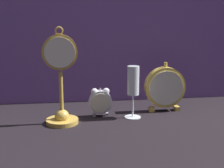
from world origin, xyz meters
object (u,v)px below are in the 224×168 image
mantel_clock_silver (165,88)px  pocket_watch_on_stand (61,89)px  champagne_flute (133,85)px  alarm_clock_twin_bell (100,101)px

mantel_clock_silver → pocket_watch_on_stand: bearing=-166.7°
pocket_watch_on_stand → champagne_flute: 0.27m
alarm_clock_twin_bell → mantel_clock_silver: 0.28m
alarm_clock_twin_bell → mantel_clock_silver: (0.27, 0.03, 0.04)m
pocket_watch_on_stand → champagne_flute: size_ratio=1.74×
pocket_watch_on_stand → mantel_clock_silver: size_ratio=1.73×
alarm_clock_twin_bell → champagne_flute: bearing=-16.3°
mantel_clock_silver → champagne_flute: bearing=-155.1°
champagne_flute → alarm_clock_twin_bell: bearing=163.7°
pocket_watch_on_stand → alarm_clock_twin_bell: 0.18m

